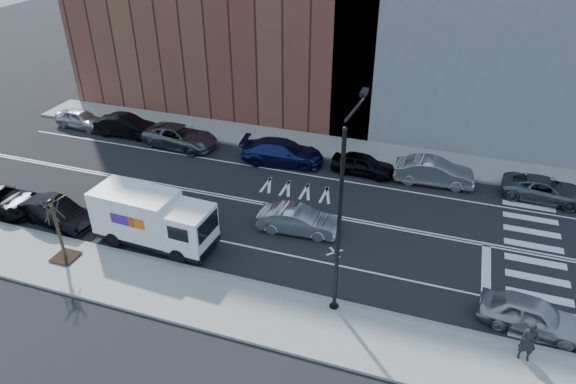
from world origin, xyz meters
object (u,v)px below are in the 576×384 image
Objects in this scene: fedex_van at (153,219)px; near_parked_front at (532,315)px; pedestrian at (529,342)px; far_parked_b at (126,126)px; far_parked_a at (81,119)px; driving_sedan at (298,220)px.

near_parked_front is (18.72, -0.17, -0.84)m from fedex_van.
far_parked_b is at bearing 152.50° from pedestrian.
far_parked_b is (-9.47, 11.48, -0.79)m from fedex_van.
far_parked_b is 31.05m from pedestrian.
fedex_van is 18.10m from far_parked_a.
near_parked_front is at bearing -114.60° from far_parked_b.
driving_sedan is (16.40, -7.95, -0.07)m from far_parked_b.
far_parked_a is (-13.81, 11.67, -0.86)m from fedex_van.
fedex_van is 3.57× the size of pedestrian.
far_parked_a is 34.62m from near_parked_front.
pedestrian is at bearing -108.45° from far_parked_a.
pedestrian reaches higher than far_parked_a.
pedestrian is (27.87, -13.69, 0.29)m from far_parked_b.
fedex_van is 1.51× the size of driving_sedan.
near_parked_front is 2.34× the size of pedestrian.
driving_sedan is 12.37m from near_parked_front.
fedex_van is at bearing -142.63° from far_parked_b.
pedestrian is (11.47, -5.75, 0.36)m from driving_sedan.
near_parked_front is at bearing -111.46° from driving_sedan.
fedex_van is 14.90m from far_parked_b.
fedex_van is 18.54m from pedestrian.
driving_sedan is 12.84m from pedestrian.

